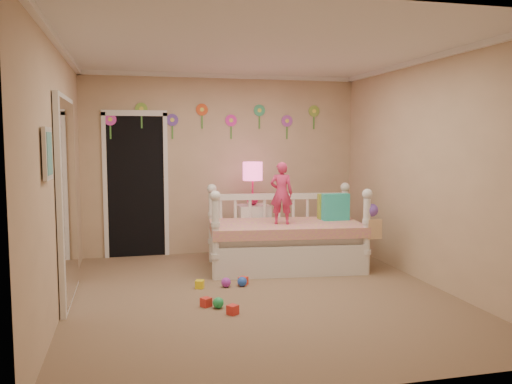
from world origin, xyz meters
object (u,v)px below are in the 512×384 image
object	(u,v)px
daybed	(285,227)
table_lamp	(253,177)
nightstand	(253,231)
child	(281,193)

from	to	relation	value
daybed	table_lamp	bearing A→B (deg)	116.65
table_lamp	daybed	bearing A→B (deg)	-69.65
daybed	table_lamp	xyz separation A→B (m)	(-0.27, 0.72, 0.61)
nightstand	table_lamp	xyz separation A→B (m)	(0.00, -0.00, 0.77)
daybed	nightstand	distance (m)	0.78
daybed	nightstand	world-z (taller)	daybed
nightstand	daybed	bearing A→B (deg)	-75.26
child	table_lamp	distance (m)	0.85
daybed	nightstand	size ratio (longest dim) A/B	2.64
child	table_lamp	world-z (taller)	child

